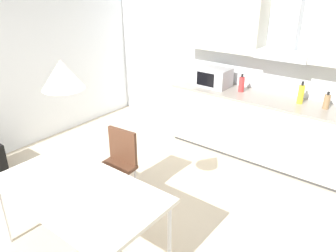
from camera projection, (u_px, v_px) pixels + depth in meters
ground_plane at (106, 232)px, 3.39m from camera, size 7.29×8.41×0.02m
wall_back at (242, 54)px, 4.89m from camera, size 5.83×0.10×2.72m
kitchen_counter at (270, 130)px, 4.59m from camera, size 3.03×0.66×0.91m
backsplash_tile at (286, 77)px, 4.53m from camera, size 3.01×0.02×0.49m
upper_wall_cabinets at (289, 30)px, 4.15m from camera, size 3.01×0.40×0.74m
microwave at (214, 77)px, 4.89m from camera, size 0.48×0.35×0.28m
bottle_brown at (327, 101)px, 4.05m from camera, size 0.08×0.08×0.22m
bottle_red at (242, 84)px, 4.67m from camera, size 0.08×0.08×0.26m
bottle_yellow at (301, 94)px, 4.22m from camera, size 0.08×0.08×0.29m
dining_table at (78, 193)px, 2.83m from camera, size 1.56×0.85×0.74m
chair_far_left at (118, 160)px, 3.68m from camera, size 0.43×0.43×0.87m
pendant_lamp at (62, 75)px, 2.40m from camera, size 0.32×0.32×0.22m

